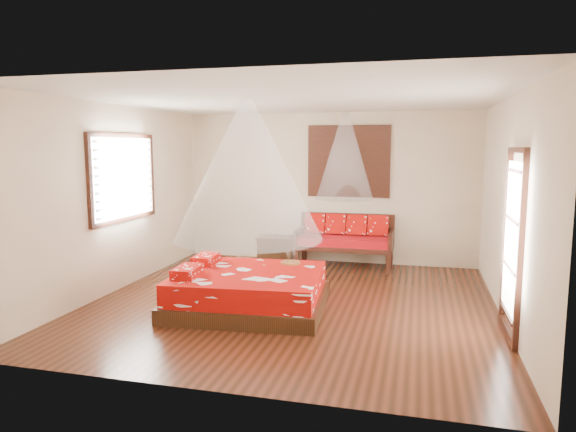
% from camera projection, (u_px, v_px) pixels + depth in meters
% --- Properties ---
extents(room, '(5.54, 5.54, 2.84)m').
position_uv_depth(room, '(293.00, 203.00, 7.01)').
color(room, black).
rests_on(room, ground).
extents(bed, '(2.13, 1.96, 0.63)m').
position_uv_depth(bed, '(248.00, 290.00, 6.91)').
color(bed, black).
rests_on(bed, floor).
extents(daybed, '(1.74, 0.77, 0.94)m').
position_uv_depth(daybed, '(345.00, 238.00, 9.32)').
color(daybed, black).
rests_on(daybed, floor).
extents(storage_chest, '(0.75, 0.58, 0.48)m').
position_uv_depth(storage_chest, '(276.00, 249.00, 9.75)').
color(storage_chest, black).
rests_on(storage_chest, floor).
extents(shutter_panel, '(1.52, 0.06, 1.32)m').
position_uv_depth(shutter_panel, '(349.00, 161.00, 9.46)').
color(shutter_panel, black).
rests_on(shutter_panel, wall_back).
extents(window_left, '(0.10, 1.74, 1.34)m').
position_uv_depth(window_left, '(124.00, 178.00, 7.83)').
color(window_left, black).
rests_on(window_left, wall_left).
extents(glazed_door, '(0.08, 1.02, 2.16)m').
position_uv_depth(glazed_door, '(512.00, 244.00, 5.81)').
color(glazed_door, black).
rests_on(glazed_door, floor).
extents(wine_tray, '(0.28, 0.28, 0.23)m').
position_uv_depth(wine_tray, '(290.00, 260.00, 7.35)').
color(wine_tray, brown).
rests_on(wine_tray, bed).
extents(mosquito_net_main, '(1.97, 1.97, 1.80)m').
position_uv_depth(mosquito_net_main, '(248.00, 171.00, 6.69)').
color(mosquito_net_main, white).
rests_on(mosquito_net_main, ceiling).
extents(mosquito_net_daybed, '(1.01, 1.01, 1.50)m').
position_uv_depth(mosquito_net_daybed, '(345.00, 156.00, 8.99)').
color(mosquito_net_daybed, white).
rests_on(mosquito_net_daybed, ceiling).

